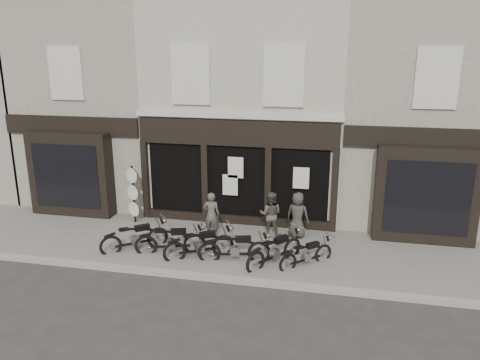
% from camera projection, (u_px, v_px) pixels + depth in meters
% --- Properties ---
extents(ground_plane, '(90.00, 90.00, 0.00)m').
position_uv_depth(ground_plane, '(216.00, 260.00, 14.38)').
color(ground_plane, '#2D2B28').
rests_on(ground_plane, ground).
extents(pavement, '(30.00, 4.20, 0.12)m').
position_uv_depth(pavement, '(223.00, 247.00, 15.21)').
color(pavement, '#68625B').
rests_on(pavement, ground_plane).
extents(kerb, '(30.00, 0.25, 0.13)m').
position_uv_depth(kerb, '(205.00, 277.00, 13.19)').
color(kerb, gray).
rests_on(kerb, ground_plane).
extents(central_building, '(7.30, 6.22, 8.34)m').
position_uv_depth(central_building, '(252.00, 105.00, 18.87)').
color(central_building, '#ACA794').
rests_on(central_building, ground).
extents(neighbour_left, '(5.60, 6.73, 8.34)m').
position_uv_depth(neighbour_left, '(107.00, 102.00, 20.10)').
color(neighbour_left, gray).
rests_on(neighbour_left, ground).
extents(neighbour_right, '(5.60, 6.73, 8.34)m').
position_uv_depth(neighbour_right, '(418.00, 110.00, 17.56)').
color(neighbour_right, gray).
rests_on(neighbour_right, ground).
extents(motorcycle_0, '(1.86, 1.60, 1.06)m').
position_uv_depth(motorcycle_0, '(135.00, 240.00, 14.87)').
color(motorcycle_0, black).
rests_on(motorcycle_0, ground).
extents(motorcycle_1, '(2.14, 0.98, 1.06)m').
position_uv_depth(motorcycle_1, '(171.00, 243.00, 14.62)').
color(motorcycle_1, black).
rests_on(motorcycle_1, ground).
extents(motorcycle_2, '(2.01, 1.42, 1.07)m').
position_uv_depth(motorcycle_2, '(200.00, 247.00, 14.32)').
color(motorcycle_2, black).
rests_on(motorcycle_2, ground).
extents(motorcycle_3, '(2.17, 0.83, 1.06)m').
position_uv_depth(motorcycle_3, '(235.00, 250.00, 14.07)').
color(motorcycle_3, black).
rests_on(motorcycle_3, ground).
extents(motorcycle_4, '(1.58, 1.88, 1.06)m').
position_uv_depth(motorcycle_4, '(275.00, 253.00, 13.90)').
color(motorcycle_4, black).
rests_on(motorcycle_4, ground).
extents(motorcycle_5, '(1.56, 1.45, 0.92)m').
position_uv_depth(motorcycle_5, '(307.00, 256.00, 13.80)').
color(motorcycle_5, black).
rests_on(motorcycle_5, ground).
extents(man_left, '(0.59, 0.41, 1.55)m').
position_uv_depth(man_left, '(211.00, 214.00, 15.74)').
color(man_left, '#4B463D').
rests_on(man_left, pavement).
extents(man_centre, '(0.77, 0.60, 1.57)m').
position_uv_depth(man_centre, '(271.00, 214.00, 15.73)').
color(man_centre, '#49433B').
rests_on(man_centre, pavement).
extents(man_right, '(0.86, 0.66, 1.57)m').
position_uv_depth(man_right, '(298.00, 215.00, 15.66)').
color(man_right, '#38322F').
rests_on(man_right, pavement).
extents(advert_sign_post, '(0.52, 0.35, 2.25)m').
position_uv_depth(advert_sign_post, '(133.00, 197.00, 16.93)').
color(advert_sign_post, black).
rests_on(advert_sign_post, ground).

